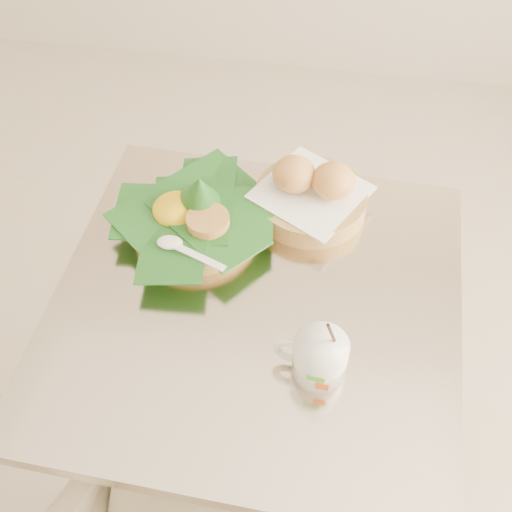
% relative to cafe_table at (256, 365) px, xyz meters
% --- Properties ---
extents(floor, '(3.60, 3.60, 0.00)m').
position_rel_cafe_table_xyz_m(floor, '(-0.20, 0.05, -0.53)').
color(floor, beige).
rests_on(floor, ground).
extents(cafe_table, '(0.72, 0.72, 0.75)m').
position_rel_cafe_table_xyz_m(cafe_table, '(0.00, 0.00, 0.00)').
color(cafe_table, gray).
rests_on(cafe_table, floor).
extents(rice_basket, '(0.29, 0.29, 0.15)m').
position_rel_cafe_table_xyz_m(rice_basket, '(-0.14, 0.15, 0.26)').
color(rice_basket, '#AC854A').
rests_on(rice_basket, cafe_table).
extents(bread_basket, '(0.25, 0.25, 0.11)m').
position_rel_cafe_table_xyz_m(bread_basket, '(0.07, 0.24, 0.26)').
color(bread_basket, '#AC854A').
rests_on(bread_basket, cafe_table).
extents(coffee_mug, '(0.12, 0.09, 0.15)m').
position_rel_cafe_table_xyz_m(coffee_mug, '(0.12, -0.12, 0.26)').
color(coffee_mug, white).
rests_on(coffee_mug, cafe_table).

